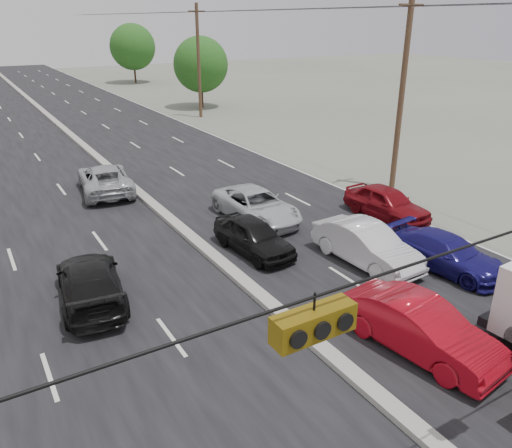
% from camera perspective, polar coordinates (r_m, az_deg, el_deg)
% --- Properties ---
extents(road_surface, '(20.00, 160.00, 0.02)m').
position_cam_1_polar(road_surface, '(35.73, -17.85, 7.27)').
color(road_surface, black).
rests_on(road_surface, ground).
extents(center_median, '(0.50, 160.00, 0.20)m').
position_cam_1_polar(center_median, '(35.71, -17.87, 7.42)').
color(center_median, gray).
rests_on(center_median, ground).
extents(utility_pole_right_b, '(1.60, 0.30, 10.00)m').
position_cam_1_polar(utility_pole_right_b, '(27.74, 16.32, 14.14)').
color(utility_pole_right_b, '#422D1E').
rests_on(utility_pole_right_b, ground).
extents(utility_pole_right_c, '(1.60, 0.30, 10.00)m').
position_cam_1_polar(utility_pole_right_c, '(48.33, -6.57, 18.03)').
color(utility_pole_right_c, '#422D1E').
rests_on(utility_pole_right_c, ground).
extents(tree_right_mid, '(5.60, 5.60, 7.14)m').
position_cam_1_polar(tree_right_mid, '(53.96, -6.34, 17.66)').
color(tree_right_mid, '#382619').
rests_on(tree_right_mid, ground).
extents(tree_right_far, '(6.40, 6.40, 8.16)m').
position_cam_1_polar(tree_right_far, '(77.58, -13.92, 19.05)').
color(tree_right_far, '#382619').
rests_on(tree_right_far, ground).
extents(red_sedan, '(2.22, 4.79, 1.52)m').
position_cam_1_polar(red_sedan, '(14.80, 18.23, -11.24)').
color(red_sedan, '#A20917').
rests_on(red_sedan, ground).
extents(queue_car_a, '(1.95, 4.19, 1.39)m').
position_cam_1_polar(queue_car_a, '(19.77, -0.28, -1.43)').
color(queue_car_a, black).
rests_on(queue_car_a, ground).
extents(queue_car_b, '(1.82, 4.71, 1.53)m').
position_cam_1_polar(queue_car_b, '(19.31, 12.48, -2.37)').
color(queue_car_b, silver).
rests_on(queue_car_b, ground).
extents(queue_car_c, '(2.45, 5.15, 1.42)m').
position_cam_1_polar(queue_car_c, '(22.96, 0.03, 2.10)').
color(queue_car_c, '#BABEC2').
rests_on(queue_car_c, ground).
extents(queue_car_d, '(2.36, 4.68, 1.30)m').
position_cam_1_polar(queue_car_d, '(19.77, 20.93, -3.15)').
color(queue_car_d, navy).
rests_on(queue_car_d, ground).
extents(queue_car_e, '(1.96, 4.46, 1.50)m').
position_cam_1_polar(queue_car_e, '(23.99, 14.70, 2.34)').
color(queue_car_e, maroon).
rests_on(queue_car_e, ground).
extents(oncoming_near, '(2.59, 5.05, 1.40)m').
position_cam_1_polar(oncoming_near, '(17.27, -18.41, -6.39)').
color(oncoming_near, black).
rests_on(oncoming_near, ground).
extents(oncoming_far, '(3.20, 5.69, 1.50)m').
position_cam_1_polar(oncoming_far, '(27.95, -16.90, 4.94)').
color(oncoming_far, '#A5A7AD').
rests_on(oncoming_far, ground).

